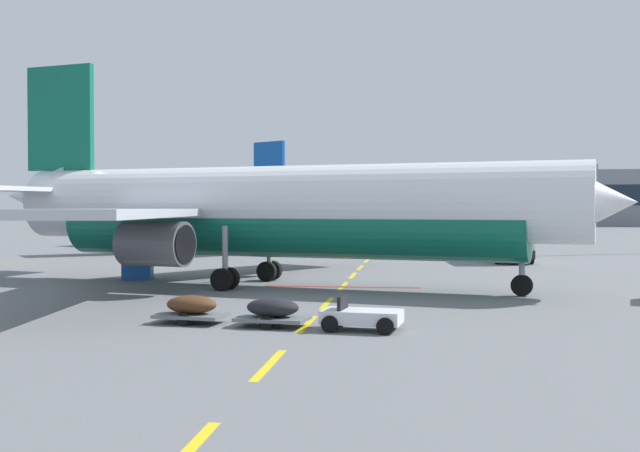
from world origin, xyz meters
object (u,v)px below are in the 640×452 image
airliner_foreground (273,210)px  fuel_service_truck (508,240)px  airliner_far_center (181,213)px  uld_cargo_container (138,265)px  airliner_mid_left (190,217)px  baggage_train (274,311)px

airliner_foreground → fuel_service_truck: airliner_foreground is taller
airliner_far_center → uld_cargo_container: airliner_far_center is taller
airliner_foreground → fuel_service_truck: size_ratio=4.79×
uld_cargo_container → airliner_foreground: bearing=-19.6°
airliner_foreground → airliner_far_center: bearing=110.6°
airliner_mid_left → fuel_service_truck: (28.68, -14.38, -1.55)m
airliner_mid_left → fuel_service_truck: size_ratio=3.61×
fuel_service_truck → airliner_mid_left: bearing=153.4°
airliner_mid_left → airliner_far_center: size_ratio=0.94×
baggage_train → uld_cargo_container: uld_cargo_container is taller
fuel_service_truck → uld_cargo_container: 27.83m
baggage_train → airliner_far_center: bearing=109.2°
airliner_foreground → uld_cargo_container: size_ratio=18.11×
airliner_foreground → fuel_service_truck: bearing=54.0°
uld_cargo_container → baggage_train: bearing=-56.2°
airliner_mid_left → uld_cargo_container: 31.48m
airliner_far_center → baggage_train: bearing=-70.8°
airliner_far_center → fuel_service_truck: (43.13, -57.80, -1.59)m
airliner_far_center → airliner_mid_left: bearing=-71.6°
fuel_service_truck → baggage_train: fuel_service_truck is taller
fuel_service_truck → baggage_train: bearing=-109.5°
airliner_foreground → uld_cargo_container: bearing=160.4°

